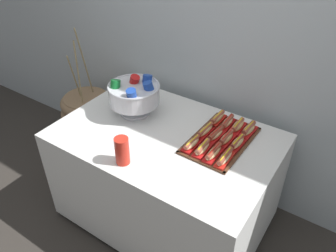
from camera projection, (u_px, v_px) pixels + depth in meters
ground_plane at (166, 215)px, 2.65m from camera, size 10.00×10.00×0.00m
back_wall at (216, 30)px, 2.31m from camera, size 6.00×0.10×2.60m
buffet_table at (166, 177)px, 2.41m from camera, size 1.42×0.95×0.79m
floor_vase at (90, 127)px, 3.11m from camera, size 0.53×0.53×1.21m
serving_tray at (220, 140)px, 2.14m from camera, size 0.34×0.53×0.01m
hot_dog_0 at (192, 144)px, 2.06m from camera, size 0.07×0.16×0.06m
hot_dog_1 at (202, 148)px, 2.03m from camera, size 0.07×0.17×0.06m
hot_dog_2 at (214, 153)px, 1.99m from camera, size 0.06×0.18×0.06m
hot_dog_3 at (225, 158)px, 1.96m from camera, size 0.06×0.18×0.06m
hot_dog_4 at (205, 131)px, 2.17m from camera, size 0.07×0.18×0.06m
hot_dog_5 at (216, 135)px, 2.14m from camera, size 0.07×0.17×0.06m
hot_dog_6 at (226, 139)px, 2.10m from camera, size 0.07×0.17×0.06m
hot_dog_7 at (237, 143)px, 2.07m from camera, size 0.07×0.16×0.06m
hot_dog_8 at (217, 118)px, 2.28m from camera, size 0.06×0.18×0.06m
hot_dog_9 at (227, 122)px, 2.25m from camera, size 0.06×0.16×0.06m
hot_dog_10 at (238, 126)px, 2.21m from camera, size 0.07×0.16×0.06m
hot_dog_11 at (248, 130)px, 2.18m from camera, size 0.07×0.17×0.06m
punch_bowl at (134, 94)px, 2.31m from camera, size 0.36×0.36×0.27m
cup_stack at (122, 151)px, 1.93m from camera, size 0.08×0.08×0.17m
donut at (133, 89)px, 2.65m from camera, size 0.14×0.14×0.04m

